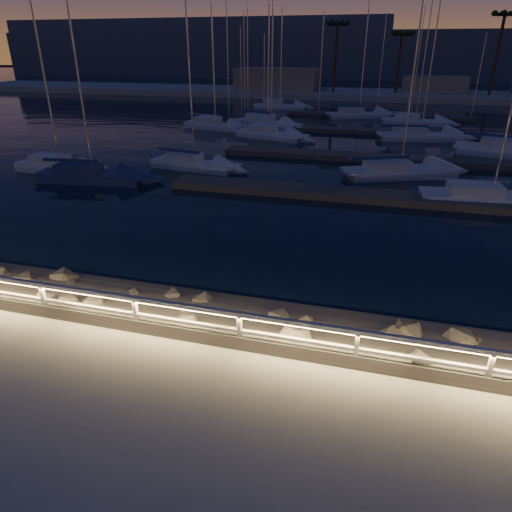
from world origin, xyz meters
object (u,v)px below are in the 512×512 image
(sailboat_a, at_px, (58,166))
(sailboat_c, at_px, (488,196))
(sailboat_n, at_px, (357,114))
(guard_rail, at_px, (314,333))
(sailboat_g, at_px, (397,170))
(sailboat_f, at_px, (192,163))
(sailboat_k, at_px, (414,120))
(sailboat_m, at_px, (279,105))
(sailboat_l, at_px, (418,135))
(sailboat_i, at_px, (266,123))
(sailboat_b, at_px, (90,174))
(sailboat_j, at_px, (269,133))
(sailboat_e, at_px, (214,124))

(sailboat_a, height_order, sailboat_c, sailboat_c)
(sailboat_n, bearing_deg, guard_rail, -106.47)
(sailboat_g, bearing_deg, sailboat_f, 162.67)
(sailboat_c, distance_m, sailboat_k, 28.76)
(sailboat_m, bearing_deg, sailboat_l, -51.05)
(sailboat_l, xyz_separation_m, sailboat_n, (-6.47, 13.05, 0.04))
(sailboat_g, relative_size, sailboat_k, 1.05)
(sailboat_g, bearing_deg, sailboat_i, 103.22)
(sailboat_k, bearing_deg, sailboat_c, -76.89)
(sailboat_l, bearing_deg, sailboat_b, -145.55)
(sailboat_m, bearing_deg, sailboat_j, -83.16)
(sailboat_c, relative_size, sailboat_k, 1.03)
(sailboat_a, height_order, sailboat_g, sailboat_g)
(sailboat_b, relative_size, sailboat_c, 0.96)
(sailboat_g, distance_m, sailboat_n, 27.64)
(sailboat_n, bearing_deg, sailboat_g, -99.71)
(sailboat_g, height_order, sailboat_i, sailboat_i)
(guard_rail, bearing_deg, sailboat_b, 137.60)
(sailboat_a, distance_m, sailboat_l, 31.02)
(sailboat_f, relative_size, sailboat_n, 0.83)
(sailboat_g, bearing_deg, sailboat_m, 90.98)
(sailboat_i, height_order, sailboat_l, sailboat_l)
(guard_rail, relative_size, sailboat_c, 3.47)
(sailboat_b, xyz_separation_m, sailboat_l, (20.89, 20.66, -0.01))
(sailboat_e, xyz_separation_m, sailboat_j, (6.90, -3.65, -0.02))
(sailboat_f, xyz_separation_m, sailboat_n, (9.38, 28.96, 0.05))
(sailboat_m, bearing_deg, sailboat_a, -103.67)
(sailboat_f, bearing_deg, sailboat_c, -1.19)
(sailboat_c, bearing_deg, sailboat_e, 134.65)
(sailboat_m, bearing_deg, sailboat_i, -85.69)
(sailboat_n, bearing_deg, sailboat_k, -46.98)
(sailboat_b, relative_size, sailboat_i, 0.92)
(sailboat_f, height_order, sailboat_k, sailboat_k)
(sailboat_k, bearing_deg, sailboat_m, 159.24)
(sailboat_c, bearing_deg, sailboat_k, 90.70)
(sailboat_k, bearing_deg, sailboat_i, -150.06)
(sailboat_j, height_order, sailboat_m, sailboat_m)
(guard_rail, bearing_deg, sailboat_g, 84.10)
(sailboat_a, distance_m, sailboat_b, 3.68)
(sailboat_b, height_order, sailboat_c, sailboat_c)
(sailboat_e, distance_m, sailboat_j, 7.80)
(guard_rail, bearing_deg, sailboat_a, 140.41)
(sailboat_b, bearing_deg, sailboat_n, 59.56)
(sailboat_a, xyz_separation_m, sailboat_l, (24.30, 19.28, -0.02))
(sailboat_c, height_order, sailboat_j, sailboat_c)
(sailboat_a, relative_size, sailboat_i, 0.87)
(sailboat_j, distance_m, sailboat_k, 18.40)
(sailboat_b, bearing_deg, sailboat_j, 60.12)
(sailboat_e, relative_size, sailboat_i, 0.91)
(sailboat_a, xyz_separation_m, sailboat_g, (22.36, 5.07, -0.01))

